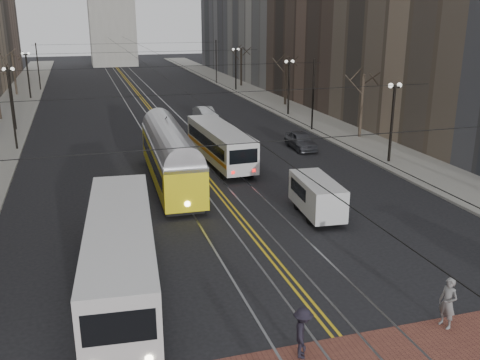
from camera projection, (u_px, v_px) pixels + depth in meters
ground at (325, 322)px, 19.20m from camera, size 260.00×260.00×0.00m
sidewalk_left at (9, 117)px, 56.15m from camera, size 5.00×140.00×0.15m
sidewalk_right at (277, 104)px, 64.41m from camera, size 5.00×140.00×0.15m
streetcar_rails at (152, 111)px, 60.30m from camera, size 4.80×130.00×0.02m
centre_lines at (152, 111)px, 60.30m from camera, size 0.42×130.00×0.01m
lamp_posts at (177, 110)px, 44.62m from camera, size 27.60×57.20×5.60m
street_trees at (165, 99)px, 50.55m from camera, size 31.68×53.28×5.60m
trolley_wires at (165, 89)px, 49.88m from camera, size 25.96×120.00×6.60m
transit_bus at (121, 255)px, 21.03m from camera, size 3.52×12.10×2.98m
streetcar at (171, 161)px, 34.19m from camera, size 2.85×13.00×3.05m
rear_bus at (220, 145)px, 39.02m from camera, size 2.67×10.39×2.69m
cargo_van at (317, 198)px, 28.94m from camera, size 2.14×4.73×2.03m
sedan_grey at (301, 140)px, 43.31m from camera, size 1.81×4.19×1.41m
sedan_silver at (206, 114)px, 54.45m from camera, size 1.90×4.42×1.42m
pedestrian_b at (448, 303)px, 18.64m from camera, size 0.60×0.77×1.88m
pedestrian_d at (303, 333)px, 17.01m from camera, size 1.00×1.28×1.74m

